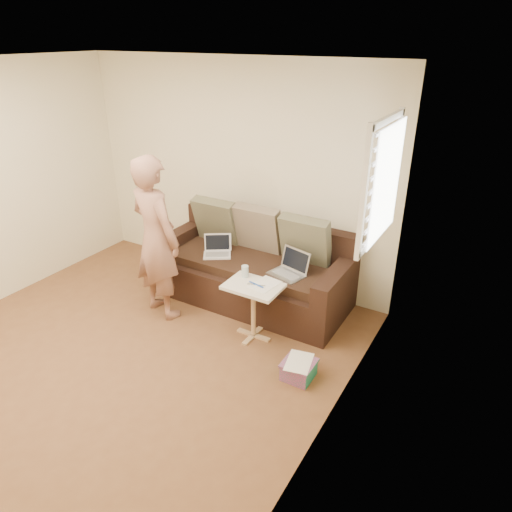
# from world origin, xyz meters

# --- Properties ---
(floor) EXTENTS (4.50, 4.50, 0.00)m
(floor) POSITION_xyz_m (0.00, 0.00, 0.00)
(floor) COLOR brown
(floor) RESTS_ON ground
(ceiling) EXTENTS (4.50, 4.50, 0.00)m
(ceiling) POSITION_xyz_m (0.00, 0.00, 2.60)
(ceiling) COLOR white
(ceiling) RESTS_ON wall_back
(wall_back) EXTENTS (4.00, 0.00, 4.00)m
(wall_back) POSITION_xyz_m (0.00, 2.25, 1.30)
(wall_back) COLOR beige
(wall_back) RESTS_ON ground
(wall_right) EXTENTS (0.00, 4.50, 4.50)m
(wall_right) POSITION_xyz_m (2.00, 0.00, 1.30)
(wall_right) COLOR beige
(wall_right) RESTS_ON ground
(window_blinds) EXTENTS (0.12, 0.88, 1.08)m
(window_blinds) POSITION_xyz_m (1.95, 1.50, 1.70)
(window_blinds) COLOR white
(window_blinds) RESTS_ON wall_right
(sofa) EXTENTS (2.20, 0.95, 0.85)m
(sofa) POSITION_xyz_m (0.53, 1.77, 0.42)
(sofa) COLOR black
(sofa) RESTS_ON ground
(pillow_left) EXTENTS (0.55, 0.29, 0.57)m
(pillow_left) POSITION_xyz_m (-0.07, 1.97, 0.79)
(pillow_left) COLOR #55563F
(pillow_left) RESTS_ON sofa
(pillow_mid) EXTENTS (0.55, 0.27, 0.57)m
(pillow_mid) POSITION_xyz_m (0.48, 2.01, 0.79)
(pillow_mid) COLOR #786956
(pillow_mid) RESTS_ON sofa
(pillow_right) EXTENTS (0.55, 0.28, 0.57)m
(pillow_right) POSITION_xyz_m (1.08, 1.98, 0.79)
(pillow_right) COLOR #55563F
(pillow_right) RESTS_ON sofa
(laptop_silver) EXTENTS (0.41, 0.34, 0.24)m
(laptop_silver) POSITION_xyz_m (1.04, 1.62, 0.52)
(laptop_silver) COLOR #B7BABC
(laptop_silver) RESTS_ON sofa
(laptop_white) EXTENTS (0.38, 0.35, 0.22)m
(laptop_white) POSITION_xyz_m (0.15, 1.64, 0.52)
(laptop_white) COLOR white
(laptop_white) RESTS_ON sofa
(person) EXTENTS (0.73, 0.58, 1.77)m
(person) POSITION_xyz_m (-0.20, 1.05, 0.88)
(person) COLOR #985E53
(person) RESTS_ON ground
(side_table) EXTENTS (0.55, 0.38, 0.60)m
(side_table) POSITION_xyz_m (0.92, 1.15, 0.30)
(side_table) COLOR silver
(side_table) RESTS_ON ground
(drinking_glass) EXTENTS (0.07, 0.07, 0.12)m
(drinking_glass) POSITION_xyz_m (0.76, 1.25, 0.66)
(drinking_glass) COLOR silver
(drinking_glass) RESTS_ON side_table
(scissors) EXTENTS (0.20, 0.15, 0.02)m
(scissors) POSITION_xyz_m (0.94, 1.16, 0.61)
(scissors) COLOR silver
(scissors) RESTS_ON side_table
(paper_on_table) EXTENTS (0.25, 0.33, 0.00)m
(paper_on_table) POSITION_xyz_m (1.01, 1.22, 0.60)
(paper_on_table) COLOR white
(paper_on_table) RESTS_ON side_table
(striped_box) EXTENTS (0.28, 0.28, 0.18)m
(striped_box) POSITION_xyz_m (1.59, 0.81, 0.09)
(striped_box) COLOR #DC218A
(striped_box) RESTS_ON ground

